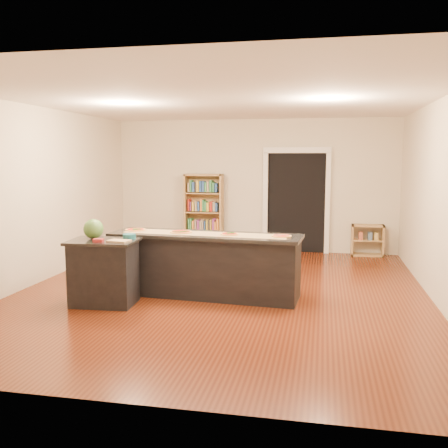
% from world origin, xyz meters
% --- Properties ---
extents(room, '(6.00, 7.00, 2.80)m').
position_xyz_m(room, '(0.00, 0.00, 1.40)').
color(room, beige).
rests_on(room, ground).
extents(doorway, '(1.40, 0.09, 2.21)m').
position_xyz_m(doorway, '(0.90, 3.46, 1.20)').
color(doorway, black).
rests_on(doorway, room).
extents(kitchen_island, '(2.76, 0.75, 0.91)m').
position_xyz_m(kitchen_island, '(-0.19, -0.23, 0.46)').
color(kitchen_island, black).
rests_on(kitchen_island, ground).
extents(side_counter, '(0.90, 0.66, 0.89)m').
position_xyz_m(side_counter, '(-1.44, -0.92, 0.45)').
color(side_counter, black).
rests_on(side_counter, ground).
extents(bookshelf, '(0.82, 0.29, 1.65)m').
position_xyz_m(bookshelf, '(-1.07, 3.30, 0.82)').
color(bookshelf, tan).
rests_on(bookshelf, ground).
extents(low_shelf, '(0.64, 0.28, 0.64)m').
position_xyz_m(low_shelf, '(2.36, 3.31, 0.32)').
color(low_shelf, tan).
rests_on(low_shelf, ground).
extents(waste_bin, '(0.27, 0.27, 0.40)m').
position_xyz_m(waste_bin, '(-0.31, 3.22, 0.20)').
color(waste_bin, '#5D82CF').
rests_on(waste_bin, ground).
extents(kraft_paper, '(2.42, 0.61, 0.00)m').
position_xyz_m(kraft_paper, '(-0.19, -0.24, 0.91)').
color(kraft_paper, olive).
rests_on(kraft_paper, kitchen_island).
extents(watermelon, '(0.27, 0.27, 0.27)m').
position_xyz_m(watermelon, '(-1.61, -0.84, 1.03)').
color(watermelon, '#144214').
rests_on(watermelon, side_counter).
extents(cutting_board, '(0.31, 0.23, 0.02)m').
position_xyz_m(cutting_board, '(-1.18, -0.99, 0.90)').
color(cutting_board, tan).
rests_on(cutting_board, side_counter).
extents(package_red, '(0.14, 0.10, 0.05)m').
position_xyz_m(package_red, '(-1.42, -1.10, 0.91)').
color(package_red, maroon).
rests_on(package_red, side_counter).
extents(package_teal, '(0.18, 0.18, 0.07)m').
position_xyz_m(package_teal, '(-1.13, -0.75, 0.92)').
color(package_teal, '#195966').
rests_on(package_teal, side_counter).
extents(pizza_a, '(0.28, 0.28, 0.02)m').
position_xyz_m(pizza_a, '(-1.29, -0.12, 0.92)').
color(pizza_a, '#DCB054').
rests_on(pizza_a, kitchen_island).
extents(pizza_b, '(0.31, 0.31, 0.02)m').
position_xyz_m(pizza_b, '(-0.56, -0.21, 0.92)').
color(pizza_b, '#DCB054').
rests_on(pizza_b, kitchen_island).
extents(pizza_c, '(0.26, 0.26, 0.02)m').
position_xyz_m(pizza_c, '(0.17, -0.28, 0.92)').
color(pizza_c, '#DCB054').
rests_on(pizza_c, kitchen_island).
extents(pizza_d, '(0.29, 0.29, 0.02)m').
position_xyz_m(pizza_d, '(0.91, -0.31, 0.92)').
color(pizza_d, '#DCB054').
rests_on(pizza_d, kitchen_island).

